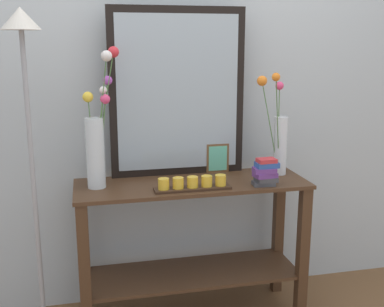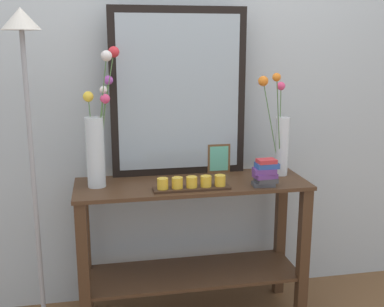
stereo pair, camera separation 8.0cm
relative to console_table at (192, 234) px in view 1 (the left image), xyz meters
name	(u,v)px [view 1 (the left image)]	position (x,y,z in m)	size (l,w,h in m)	color
wall_back	(179,73)	(0.00, 0.33, 0.85)	(6.40, 0.08, 2.70)	#B2BCC1
console_table	(192,234)	(0.00, 0.00, 0.00)	(1.24, 0.42, 0.80)	#472D1C
mirror_leaning	(178,93)	(-0.04, 0.18, 0.75)	(0.75, 0.03, 0.92)	black
tall_vase_left	(97,138)	(-0.49, 0.03, 0.55)	(0.19, 0.18, 0.71)	silver
vase_right	(279,136)	(0.50, 0.04, 0.52)	(0.18, 0.17, 0.58)	silver
candle_tray	(193,184)	(-0.03, -0.13, 0.32)	(0.39, 0.09, 0.07)	#382316
picture_frame_small	(218,158)	(0.19, 0.16, 0.38)	(0.13, 0.01, 0.17)	brown
book_stack	(265,172)	(0.36, -0.14, 0.37)	(0.13, 0.10, 0.14)	#424247
floor_lamp	(29,127)	(-0.80, -0.06, 0.64)	(0.24, 0.24, 1.68)	#9E9EA3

